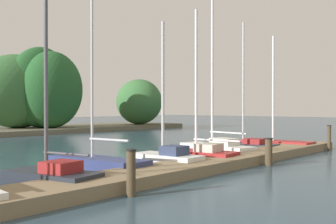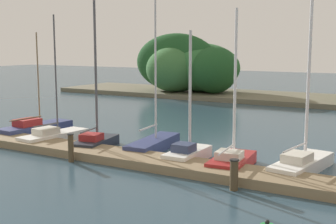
{
  "view_description": "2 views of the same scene",
  "coord_description": "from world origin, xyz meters",
  "px_view_note": "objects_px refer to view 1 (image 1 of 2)",
  "views": [
    {
      "loc": [
        -10.81,
        3.77,
        2.21
      ],
      "look_at": [
        2.07,
        14.91,
        2.01
      ],
      "focal_mm": 43.52,
      "sensor_mm": 36.0,
      "label": 1
    },
    {
      "loc": [
        8.68,
        -2.46,
        4.72
      ],
      "look_at": [
        -0.65,
        13.55,
        1.99
      ],
      "focal_mm": 47.89,
      "sensor_mm": 36.0,
      "label": 2
    }
  ],
  "objects_px": {
    "sailboat_6": "(215,146)",
    "sailboat_7": "(246,144)",
    "mooring_piling_3": "(329,138)",
    "sailboat_5": "(199,153)",
    "sailboat_2": "(50,173)",
    "sailboat_8": "(275,143)",
    "mooring_piling_1": "(131,173)",
    "sailboat_4": "(165,157)",
    "mooring_piling_2": "(269,152)",
    "sailboat_3": "(94,162)"
  },
  "relations": [
    {
      "from": "sailboat_5",
      "to": "sailboat_8",
      "type": "xyz_separation_m",
      "value": [
        7.07,
        0.2,
        -0.06
      ]
    },
    {
      "from": "sailboat_2",
      "to": "mooring_piling_1",
      "type": "distance_m",
      "value": 2.58
    },
    {
      "from": "mooring_piling_1",
      "to": "mooring_piling_3",
      "type": "distance_m",
      "value": 14.11
    },
    {
      "from": "mooring_piling_2",
      "to": "sailboat_7",
      "type": "bearing_deg",
      "value": 39.88
    },
    {
      "from": "sailboat_5",
      "to": "sailboat_6",
      "type": "relative_size",
      "value": 0.79
    },
    {
      "from": "sailboat_4",
      "to": "mooring_piling_3",
      "type": "bearing_deg",
      "value": -104.54
    },
    {
      "from": "mooring_piling_2",
      "to": "sailboat_3",
      "type": "bearing_deg",
      "value": 145.45
    },
    {
      "from": "sailboat_7",
      "to": "mooring_piling_2",
      "type": "xyz_separation_m",
      "value": [
        -3.86,
        -3.23,
        0.19
      ]
    },
    {
      "from": "sailboat_3",
      "to": "mooring_piling_2",
      "type": "relative_size",
      "value": 7.9
    },
    {
      "from": "sailboat_4",
      "to": "sailboat_5",
      "type": "distance_m",
      "value": 1.97
    },
    {
      "from": "sailboat_8",
      "to": "sailboat_6",
      "type": "bearing_deg",
      "value": 81.48
    },
    {
      "from": "sailboat_5",
      "to": "sailboat_8",
      "type": "height_order",
      "value": "sailboat_5"
    },
    {
      "from": "sailboat_8",
      "to": "mooring_piling_2",
      "type": "xyz_separation_m",
      "value": [
        -6.0,
        -2.7,
        0.21
      ]
    },
    {
      "from": "mooring_piling_3",
      "to": "mooring_piling_1",
      "type": "bearing_deg",
      "value": -179.65
    },
    {
      "from": "mooring_piling_3",
      "to": "sailboat_5",
      "type": "bearing_deg",
      "value": 163.66
    },
    {
      "from": "sailboat_2",
      "to": "mooring_piling_3",
      "type": "xyz_separation_m",
      "value": [
        14.82,
        -2.38,
        0.24
      ]
    },
    {
      "from": "mooring_piling_2",
      "to": "sailboat_5",
      "type": "bearing_deg",
      "value": 113.11
    },
    {
      "from": "sailboat_5",
      "to": "sailboat_7",
      "type": "height_order",
      "value": "sailboat_7"
    },
    {
      "from": "sailboat_2",
      "to": "mooring_piling_2",
      "type": "bearing_deg",
      "value": -118.91
    },
    {
      "from": "sailboat_6",
      "to": "sailboat_7",
      "type": "xyz_separation_m",
      "value": [
        2.44,
        -0.19,
        -0.1
      ]
    },
    {
      "from": "sailboat_4",
      "to": "sailboat_8",
      "type": "height_order",
      "value": "sailboat_8"
    },
    {
      "from": "sailboat_5",
      "to": "mooring_piling_1",
      "type": "distance_m",
      "value": 6.58
    },
    {
      "from": "sailboat_4",
      "to": "sailboat_6",
      "type": "relative_size",
      "value": 0.69
    },
    {
      "from": "sailboat_3",
      "to": "mooring_piling_1",
      "type": "height_order",
      "value": "sailboat_3"
    },
    {
      "from": "sailboat_2",
      "to": "sailboat_3",
      "type": "distance_m",
      "value": 2.76
    },
    {
      "from": "sailboat_6",
      "to": "sailboat_8",
      "type": "bearing_deg",
      "value": -90.37
    },
    {
      "from": "sailboat_4",
      "to": "sailboat_8",
      "type": "bearing_deg",
      "value": -90.1
    },
    {
      "from": "sailboat_5",
      "to": "mooring_piling_3",
      "type": "relative_size",
      "value": 4.74
    },
    {
      "from": "sailboat_2",
      "to": "sailboat_8",
      "type": "height_order",
      "value": "sailboat_2"
    },
    {
      "from": "sailboat_4",
      "to": "sailboat_7",
      "type": "distance_m",
      "value": 6.93
    },
    {
      "from": "sailboat_6",
      "to": "sailboat_8",
      "type": "xyz_separation_m",
      "value": [
        4.58,
        -0.72,
        -0.12
      ]
    },
    {
      "from": "sailboat_7",
      "to": "mooring_piling_2",
      "type": "distance_m",
      "value": 5.04
    },
    {
      "from": "sailboat_2",
      "to": "sailboat_8",
      "type": "distance_m",
      "value": 13.89
    },
    {
      "from": "mooring_piling_1",
      "to": "sailboat_5",
      "type": "bearing_deg",
      "value": 21.7
    },
    {
      "from": "sailboat_4",
      "to": "sailboat_8",
      "type": "relative_size",
      "value": 0.89
    },
    {
      "from": "sailboat_8",
      "to": "sailboat_4",
      "type": "bearing_deg",
      "value": 91.36
    },
    {
      "from": "sailboat_7",
      "to": "sailboat_8",
      "type": "bearing_deg",
      "value": -110.33
    },
    {
      "from": "sailboat_5",
      "to": "sailboat_6",
      "type": "distance_m",
      "value": 2.65
    },
    {
      "from": "sailboat_3",
      "to": "sailboat_4",
      "type": "bearing_deg",
      "value": -122.55
    },
    {
      "from": "mooring_piling_2",
      "to": "mooring_piling_1",
      "type": "bearing_deg",
      "value": 179.48
    },
    {
      "from": "mooring_piling_3",
      "to": "sailboat_7",
      "type": "bearing_deg",
      "value": 134.96
    },
    {
      "from": "sailboat_8",
      "to": "mooring_piling_2",
      "type": "distance_m",
      "value": 6.58
    },
    {
      "from": "sailboat_3",
      "to": "sailboat_6",
      "type": "xyz_separation_m",
      "value": [
        6.8,
        -0.29,
        0.06
      ]
    },
    {
      "from": "sailboat_7",
      "to": "mooring_piling_1",
      "type": "relative_size",
      "value": 5.53
    },
    {
      "from": "sailboat_2",
      "to": "sailboat_6",
      "type": "height_order",
      "value": "sailboat_6"
    },
    {
      "from": "sailboat_2",
      "to": "sailboat_4",
      "type": "height_order",
      "value": "sailboat_2"
    },
    {
      "from": "sailboat_3",
      "to": "mooring_piling_1",
      "type": "distance_m",
      "value": 4.07
    },
    {
      "from": "mooring_piling_2",
      "to": "sailboat_2",
      "type": "bearing_deg",
      "value": 162.17
    },
    {
      "from": "sailboat_4",
      "to": "mooring_piling_2",
      "type": "height_order",
      "value": "sailboat_4"
    },
    {
      "from": "sailboat_4",
      "to": "mooring_piling_1",
      "type": "height_order",
      "value": "sailboat_4"
    }
  ]
}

